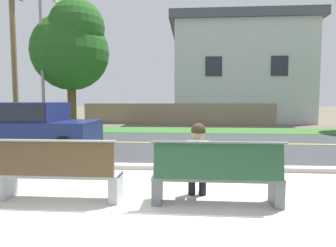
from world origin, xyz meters
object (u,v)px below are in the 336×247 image
palm_tree_tall (12,11)px  seated_person_white (198,159)px  bench_left (58,173)px  streetlamp (44,49)px  shade_tree_far_left (72,46)px  bench_right (217,176)px  car_navy_near (24,125)px

palm_tree_tall → seated_person_white: bearing=-49.0°
bench_left → seated_person_white: seated_person_white is taller
seated_person_white → streetlamp: streetlamp is taller
shade_tree_far_left → seated_person_white: bearing=-59.6°
bench_right → seated_person_white: (-0.28, 0.17, 0.21)m
seated_person_white → streetlamp: bearing=127.1°
seated_person_white → shade_tree_far_left: shade_tree_far_left is taller
seated_person_white → shade_tree_far_left: size_ratio=0.17×
bench_right → car_navy_near: bearing=143.6°
streetlamp → car_navy_near: bearing=-67.1°
bench_left → shade_tree_far_left: shade_tree_far_left is taller
bench_left → shade_tree_far_left: bearing=111.5°
streetlamp → bench_right: bearing=-52.4°
car_navy_near → streetlamp: bearing=112.9°
car_navy_near → palm_tree_tall: 12.19m
bench_right → car_navy_near: (-5.38, 3.96, 0.39)m
streetlamp → bench_left: bearing=-61.7°
bench_left → palm_tree_tall: bearing=124.5°
seated_person_white → palm_tree_tall: palm_tree_tall is taller
car_navy_near → palm_tree_tall: (-5.81, 8.76, 6.19)m
bench_left → shade_tree_far_left: size_ratio=0.27×
seated_person_white → car_navy_near: car_navy_near is taller
car_navy_near → bench_right: bearing=-36.4°
bench_left → palm_tree_tall: palm_tree_tall is taller
bench_right → seated_person_white: bearing=148.0°
bench_left → seated_person_white: size_ratio=1.55×
bench_right → streetlamp: 14.04m
seated_person_white → car_navy_near: (-5.11, 3.79, 0.18)m
bench_left → seated_person_white: (2.19, 0.17, 0.21)m
bench_right → seated_person_white: 0.39m
bench_left → streetlamp: bearing=118.3°
streetlamp → palm_tree_tall: bearing=145.6°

